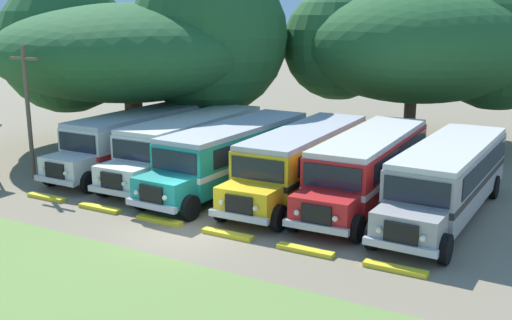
{
  "coord_description": "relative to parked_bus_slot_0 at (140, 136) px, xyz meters",
  "views": [
    {
      "loc": [
        12.25,
        -16.71,
        7.71
      ],
      "look_at": [
        0.0,
        5.2,
        1.6
      ],
      "focal_mm": 42.22,
      "sensor_mm": 36.0,
      "label": 1
    }
  ],
  "objects": [
    {
      "name": "ground_plane",
      "position": [
        7.76,
        -6.84,
        -1.58
      ],
      "size": [
        220.0,
        220.0,
        0.0
      ],
      "primitive_type": "plane",
      "color": "#84755B"
    },
    {
      "name": "parked_bus_slot_0",
      "position": [
        0.0,
        0.0,
        0.0
      ],
      "size": [
        2.7,
        10.84,
        2.82
      ],
      "rotation": [
        0.0,
        0.0,
        -1.57
      ],
      "color": "silver",
      "rests_on": "ground_plane"
    },
    {
      "name": "parked_bus_slot_1",
      "position": [
        3.24,
        -0.05,
        0.0
      ],
      "size": [
        2.77,
        10.85,
        2.82
      ],
      "rotation": [
        0.0,
        0.0,
        -1.56
      ],
      "color": "silver",
      "rests_on": "ground_plane"
    },
    {
      "name": "parked_bus_slot_2",
      "position": [
        6.11,
        -0.74,
        0.0
      ],
      "size": [
        3.01,
        10.88,
        2.82
      ],
      "rotation": [
        0.0,
        0.0,
        -1.61
      ],
      "color": "teal",
      "rests_on": "ground_plane"
    },
    {
      "name": "parked_bus_slot_3",
      "position": [
        9.34,
        -0.22,
        0.0
      ],
      "size": [
        2.88,
        10.86,
        2.82
      ],
      "rotation": [
        0.0,
        0.0,
        -1.55
      ],
      "color": "yellow",
      "rests_on": "ground_plane"
    },
    {
      "name": "parked_bus_slot_4",
      "position": [
        12.2,
        0.12,
        0.0
      ],
      "size": [
        2.87,
        10.86,
        2.82
      ],
      "rotation": [
        0.0,
        0.0,
        -1.55
      ],
      "color": "red",
      "rests_on": "ground_plane"
    },
    {
      "name": "parked_bus_slot_5",
      "position": [
        15.54,
        -0.22,
        0.0
      ],
      "size": [
        3.0,
        10.88,
        2.82
      ],
      "rotation": [
        0.0,
        0.0,
        -1.61
      ],
      "color": "#9E9993",
      "rests_on": "ground_plane"
    },
    {
      "name": "curb_wheelstop_0",
      "position": [
        0.16,
        -6.44,
        -1.51
      ],
      "size": [
        2.0,
        0.36,
        0.15
      ],
      "primitive_type": "cube",
      "color": "yellow",
      "rests_on": "ground_plane"
    },
    {
      "name": "curb_wheelstop_1",
      "position": [
        3.2,
        -6.44,
        -1.51
      ],
      "size": [
        2.0,
        0.36,
        0.15
      ],
      "primitive_type": "cube",
      "color": "yellow",
      "rests_on": "ground_plane"
    },
    {
      "name": "curb_wheelstop_2",
      "position": [
        6.24,
        -6.44,
        -1.51
      ],
      "size": [
        2.0,
        0.36,
        0.15
      ],
      "primitive_type": "cube",
      "color": "yellow",
      "rests_on": "ground_plane"
    },
    {
      "name": "curb_wheelstop_3",
      "position": [
        9.28,
        -6.44,
        -1.51
      ],
      "size": [
        2.0,
        0.36,
        0.15
      ],
      "primitive_type": "cube",
      "color": "yellow",
      "rests_on": "ground_plane"
    },
    {
      "name": "curb_wheelstop_4",
      "position": [
        12.32,
        -6.44,
        -1.51
      ],
      "size": [
        2.0,
        0.36,
        0.15
      ],
      "primitive_type": "cube",
      "color": "yellow",
      "rests_on": "ground_plane"
    },
    {
      "name": "curb_wheelstop_5",
      "position": [
        15.36,
        -6.44,
        -1.51
      ],
      "size": [
        2.0,
        0.36,
        0.15
      ],
      "primitive_type": "cube",
      "color": "yellow",
      "rests_on": "ground_plane"
    },
    {
      "name": "broad_shade_tree",
      "position": [
        11.04,
        13.08,
        4.35
      ],
      "size": [
        16.08,
        12.71,
        10.25
      ],
      "color": "brown",
      "rests_on": "ground_plane"
    },
    {
      "name": "secondary_tree",
      "position": [
        -3.58,
        5.09,
        4.25
      ],
      "size": [
        16.9,
        16.48,
        11.0
      ],
      "color": "brown",
      "rests_on": "ground_plane"
    },
    {
      "name": "utility_pole",
      "position": [
        -3.08,
        -4.29,
        1.81
      ],
      "size": [
        1.8,
        0.2,
        6.3
      ],
      "color": "brown",
      "rests_on": "ground_plane"
    }
  ]
}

